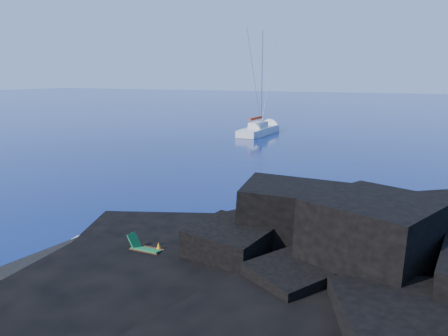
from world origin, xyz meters
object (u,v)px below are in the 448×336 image
object	(u,v)px
sunbather	(121,270)
sailboat	(259,134)
marker_cone	(159,249)
deck_chair	(147,245)

from	to	relation	value
sunbather	sailboat	bearing A→B (deg)	81.06
sunbather	marker_cone	size ratio (longest dim) A/B	2.70
marker_cone	deck_chair	bearing A→B (deg)	-144.28
deck_chair	marker_cone	size ratio (longest dim) A/B	2.48
sunbather	marker_cone	xyz separation A→B (m)	(0.31, 2.11, 0.13)
sunbather	marker_cone	distance (m)	2.14
sailboat	marker_cone	size ratio (longest dim) A/B	23.37
sailboat	sunbather	size ratio (longest dim) A/B	8.65
marker_cone	sunbather	bearing A→B (deg)	-98.38
sunbather	deck_chair	bearing A→B (deg)	69.86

